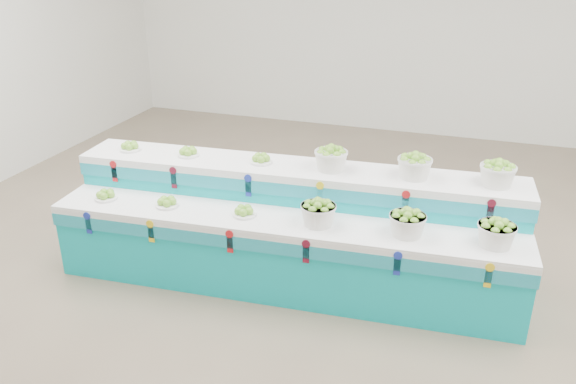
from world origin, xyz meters
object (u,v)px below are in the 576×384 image
(display_stand, at_px, (288,228))
(basket_lower_left, at_px, (318,212))
(plate_upper_mid, at_px, (188,151))
(basket_upper_right, at_px, (498,173))

(display_stand, height_order, basket_lower_left, display_stand)
(plate_upper_mid, bearing_deg, basket_upper_right, 3.78)
(plate_upper_mid, height_order, basket_upper_right, basket_upper_right)
(basket_upper_right, bearing_deg, plate_upper_mid, -176.22)
(display_stand, distance_m, plate_upper_mid, 1.23)
(plate_upper_mid, xyz_separation_m, basket_upper_right, (2.82, 0.19, 0.06))
(basket_lower_left, relative_size, basket_upper_right, 1.00)
(display_stand, height_order, plate_upper_mid, plate_upper_mid)
(plate_upper_mid, distance_m, basket_upper_right, 2.82)
(basket_lower_left, bearing_deg, display_stand, 145.78)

